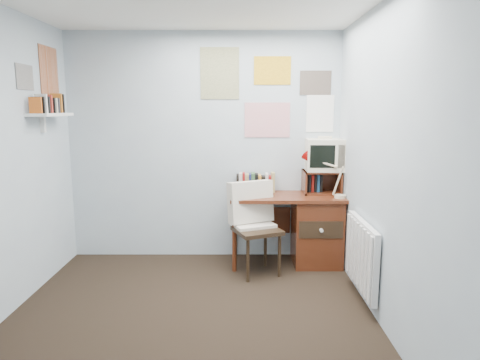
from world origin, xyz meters
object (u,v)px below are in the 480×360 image
object	(u,v)px
desk_chair	(257,231)
wall_shelf	(51,115)
desk_lamp	(341,177)
crt_tv	(324,153)
desk	(311,227)
radiator	(362,255)
tv_riser	(321,182)

from	to	relation	value
desk_chair	wall_shelf	size ratio (longest dim) A/B	1.47
desk_lamp	crt_tv	world-z (taller)	crt_tv
desk	crt_tv	bearing A→B (deg)	42.23
desk_lamp	crt_tv	bearing A→B (deg)	105.14
desk_chair	radiator	world-z (taller)	desk_chair
desk	desk_chair	bearing A→B (deg)	-153.00
tv_riser	crt_tv	xyz separation A→B (m)	(0.03, 0.02, 0.31)
desk	wall_shelf	size ratio (longest dim) A/B	1.94
tv_riser	wall_shelf	bearing A→B (deg)	-169.68
desk_chair	desk_lamp	world-z (taller)	desk_lamp
tv_riser	wall_shelf	xyz separation A→B (m)	(-2.69, -0.49, 0.74)
desk_lamp	wall_shelf	world-z (taller)	wall_shelf
tv_riser	desk_lamp	bearing A→B (deg)	-59.55
desk_lamp	wall_shelf	bearing A→B (deg)	175.54
tv_riser	radiator	bearing A→B (deg)	-80.72
tv_riser	radiator	distance (m)	1.15
desk_lamp	desk	bearing A→B (deg)	142.65
desk	crt_tv	size ratio (longest dim) A/B	3.04
desk	tv_riser	xyz separation A→B (m)	(0.12, 0.11, 0.48)
desk_lamp	tv_riser	xyz separation A→B (m)	(-0.15, 0.25, -0.09)
desk_chair	crt_tv	distance (m)	1.13
desk	desk_lamp	distance (m)	0.65
desk	radiator	size ratio (longest dim) A/B	1.50
desk	wall_shelf	bearing A→B (deg)	-171.60
desk	radiator	world-z (taller)	desk
crt_tv	desk	bearing A→B (deg)	-135.42
desk_chair	desk_lamp	distance (m)	1.02
crt_tv	radiator	world-z (taller)	crt_tv
desk_chair	tv_riser	world-z (taller)	tv_riser
desk	crt_tv	xyz separation A→B (m)	(0.14, 0.13, 0.79)
desk	desk_chair	distance (m)	0.67
desk	crt_tv	world-z (taller)	crt_tv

